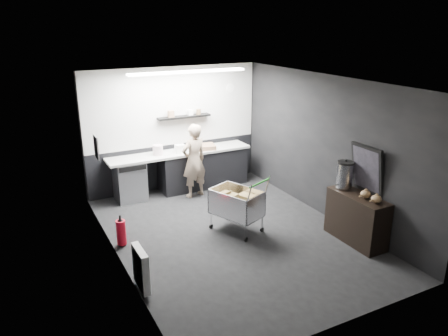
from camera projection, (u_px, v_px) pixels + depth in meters
floor at (232, 235)px, 7.78m from camera, size 5.50×5.50×0.00m
ceiling at (234, 82)px, 6.91m from camera, size 5.50×5.50×0.00m
wall_back at (174, 128)px, 9.65m from camera, size 5.50×0.00×5.50m
wall_front at (347, 228)px, 5.03m from camera, size 5.50×0.00×5.50m
wall_left at (115, 182)px, 6.47m from camera, size 0.00×5.50×5.50m
wall_right at (326, 147)px, 8.21m from camera, size 0.00×5.50×5.50m
kitchen_wall_panel at (173, 106)px, 9.48m from camera, size 3.95×0.02×1.70m
dado_panel at (176, 165)px, 9.91m from camera, size 3.95×0.02×1.00m
floating_shelf at (184, 117)px, 9.55m from camera, size 1.20×0.22×0.04m
wall_clock at (230, 88)px, 9.98m from camera, size 0.20×0.03×0.20m
poster at (96, 147)px, 7.51m from camera, size 0.02×0.30×0.40m
poster_red_band at (96, 143)px, 7.49m from camera, size 0.02×0.22×0.10m
radiator at (141, 269)px, 6.06m from camera, size 0.10×0.50×0.60m
ceiling_strip at (188, 72)px, 8.47m from camera, size 2.40×0.20×0.04m
prep_counter at (186, 170)px, 9.72m from camera, size 3.20×0.61×0.90m
person at (194, 161)px, 9.23m from camera, size 0.65×0.49×1.60m
shopping_cart at (236, 205)px, 7.79m from camera, size 0.91×1.16×1.05m
sideboard at (357, 211)px, 7.42m from camera, size 0.48×1.13×1.69m
fire_extinguisher at (121, 231)px, 7.32m from camera, size 0.16×0.16×0.53m
cardboard_box at (204, 147)px, 9.70m from camera, size 0.55×0.46×0.10m
pink_tub at (158, 150)px, 9.27m from camera, size 0.21×0.21×0.21m
white_container at (180, 149)px, 9.44m from camera, size 0.20×0.15×0.18m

